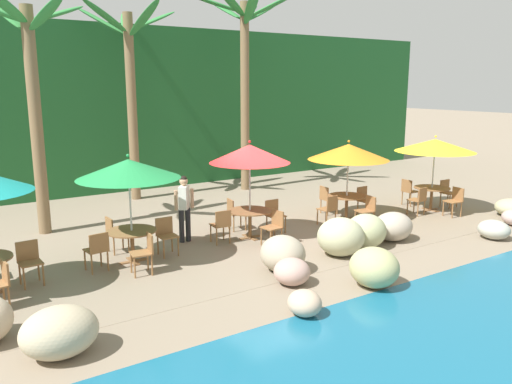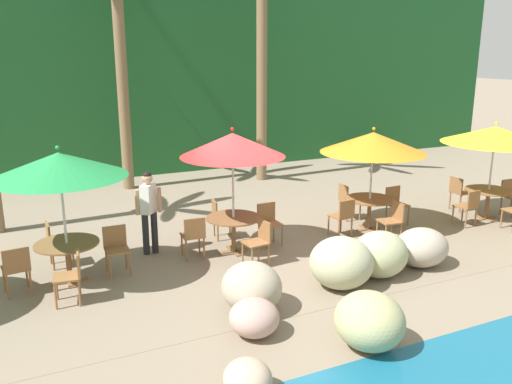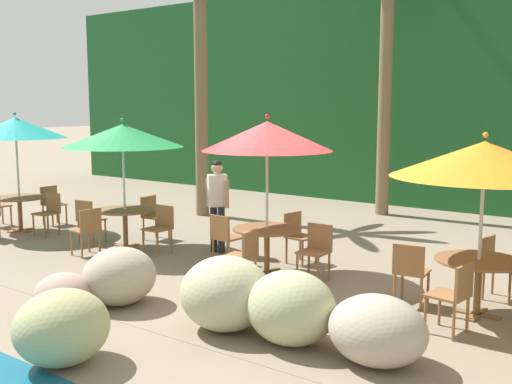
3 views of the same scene
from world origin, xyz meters
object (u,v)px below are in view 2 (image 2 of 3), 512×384
at_px(dining_table_orange, 370,204).
at_px(umbrella_orange, 373,142).
at_px(chair_yellow_seaward, 510,194).
at_px(dining_table_green, 67,250).
at_px(dining_table_yellow, 488,195).
at_px(palm_tree_second, 119,41).
at_px(waiter_in_white, 149,207).
at_px(chair_red_left, 194,234).
at_px(chair_red_seaward, 269,221).
at_px(chair_orange_seaward, 395,202).
at_px(chair_green_seaward, 116,246).
at_px(chair_green_left, 16,267).
at_px(chair_orange_left, 343,215).
at_px(chair_yellow_inland, 459,191).
at_px(umbrella_green, 59,165).
at_px(chair_red_right, 260,239).
at_px(chair_green_inland, 55,241).
at_px(chair_green_right, 72,273).
at_px(chair_orange_inland, 347,199).
at_px(chair_red_inland, 220,216).
at_px(chair_yellow_left, 469,205).
at_px(umbrella_red, 233,145).
at_px(dining_table_red, 233,223).
at_px(chair_orange_right, 393,219).
at_px(umbrella_yellow, 495,135).
at_px(palm_tree_third, 262,19).

bearing_deg(dining_table_orange, umbrella_orange, -90.00).
height_order(dining_table_orange, chair_yellow_seaward, chair_yellow_seaward).
relative_size(dining_table_green, dining_table_yellow, 1.00).
relative_size(dining_table_yellow, palm_tree_second, 0.17).
bearing_deg(waiter_in_white, chair_red_left, -43.45).
relative_size(chair_red_seaward, chair_orange_seaward, 1.00).
bearing_deg(palm_tree_second, dining_table_orange, -56.04).
relative_size(chair_green_seaward, chair_red_left, 1.00).
xyz_separation_m(chair_green_left, chair_orange_left, (6.52, 0.10, 0.00)).
bearing_deg(chair_yellow_inland, chair_red_seaward, -178.69).
distance_m(umbrella_green, dining_table_orange, 6.69).
distance_m(chair_red_right, chair_orange_left, 2.39).
relative_size(chair_green_inland, chair_yellow_inland, 1.00).
relative_size(chair_green_right, chair_red_seaward, 1.00).
distance_m(dining_table_orange, dining_table_yellow, 3.11).
distance_m(chair_orange_inland, waiter_in_white, 4.88).
distance_m(chair_red_inland, chair_yellow_left, 5.77).
bearing_deg(chair_orange_left, chair_red_left, 176.78).
bearing_deg(chair_yellow_seaward, umbrella_red, 175.73).
height_order(umbrella_green, umbrella_red, umbrella_red).
bearing_deg(dining_table_red, dining_table_yellow, -5.45).
distance_m(dining_table_orange, waiter_in_white, 4.93).
bearing_deg(dining_table_yellow, dining_table_green, 177.08).
xyz_separation_m(chair_green_seaward, chair_red_seaward, (3.19, 0.15, 0.00)).
relative_size(umbrella_red, chair_red_inland, 2.93).
distance_m(dining_table_green, dining_table_red, 3.19).
relative_size(chair_orange_left, chair_orange_right, 1.00).
xyz_separation_m(umbrella_yellow, waiter_in_white, (-7.93, 1.24, -1.08)).
bearing_deg(chair_red_left, umbrella_yellow, -4.58).
bearing_deg(chair_red_right, chair_orange_left, 14.96).
xyz_separation_m(dining_table_green, umbrella_orange, (6.52, 0.09, 1.40)).
relative_size(umbrella_red, umbrella_yellow, 1.05).
distance_m(chair_green_right, chair_orange_right, 6.53).
height_order(chair_green_right, chair_orange_seaward, same).
relative_size(umbrella_green, chair_red_seaward, 2.81).
height_order(chair_orange_seaward, chair_yellow_inland, same).
xyz_separation_m(dining_table_green, chair_yellow_seaward, (10.43, -0.42, -0.10)).
bearing_deg(chair_orange_seaward, palm_tree_second, 129.63).
bearing_deg(umbrella_yellow, palm_tree_second, 136.94).
bearing_deg(chair_red_seaward, chair_green_inland, 171.74).
bearing_deg(chair_red_right, waiter_in_white, 139.78).
height_order(dining_table_orange, chair_orange_inland, chair_orange_inland).
relative_size(chair_green_inland, chair_red_inland, 1.00).
relative_size(chair_orange_seaward, chair_orange_inland, 1.00).
xyz_separation_m(umbrella_orange, chair_orange_seaward, (0.84, 0.13, -1.50)).
relative_size(dining_table_green, chair_yellow_inland, 1.26).
height_order(chair_green_inland, palm_tree_third, palm_tree_third).
bearing_deg(chair_yellow_inland, umbrella_green, -177.81).
bearing_deg(chair_green_left, chair_green_right, -39.29).
xyz_separation_m(palm_tree_second, waiter_in_white, (-0.72, -5.50, -3.25)).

